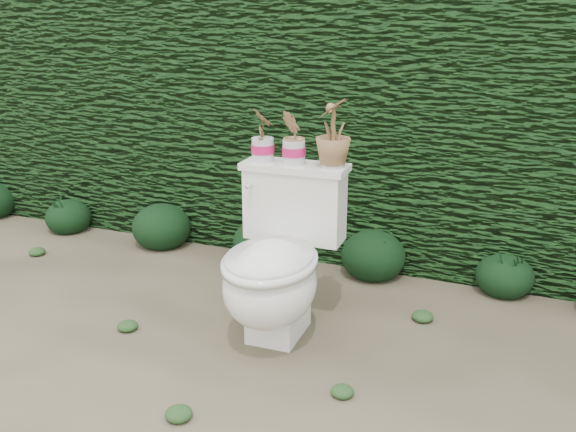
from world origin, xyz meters
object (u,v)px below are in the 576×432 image
at_px(toilet, 277,266).
at_px(potted_plant_left, 263,136).
at_px(potted_plant_center, 294,139).
at_px(potted_plant_right, 333,135).

height_order(toilet, potted_plant_left, potted_plant_left).
xyz_separation_m(toilet, potted_plant_left, (-0.17, 0.23, 0.54)).
distance_m(toilet, potted_plant_left, 0.61).
relative_size(potted_plant_center, potted_plant_right, 0.78).
bearing_deg(potted_plant_right, potted_plant_center, -93.18).
bearing_deg(toilet, potted_plant_right, 52.77).
bearing_deg(potted_plant_right, potted_plant_left, -93.18).
xyz_separation_m(potted_plant_left, potted_plant_right, (0.34, 0.01, 0.03)).
bearing_deg(potted_plant_left, potted_plant_center, -132.26).
distance_m(toilet, potted_plant_center, 0.59).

